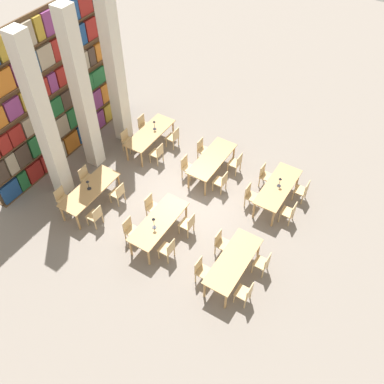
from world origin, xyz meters
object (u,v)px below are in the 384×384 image
(desk_lamp_2, at_px, (88,183))
(chair_14, at_px, (236,163))
(chair_16, at_px, (95,216))
(chair_21, at_px, (127,140))
(chair_2, at_px, (263,263))
(chair_5, at_px, (251,195))
(chair_13, at_px, (187,167))
(chair_7, at_px, (265,175))
(desk_lamp_3, at_px, (154,123))
(chair_15, at_px, (203,149))
(chair_22, at_px, (174,137))
(chair_17, at_px, (63,198))
(reading_table_5, at_px, (150,134))
(reading_table_3, at_px, (212,160))
(chair_18, at_px, (118,193))
(chair_3, at_px, (221,242))
(reading_table_1, at_px, (278,188))
(chair_9, at_px, (131,229))
(chair_19, at_px, (86,177))
(chair_20, at_px, (158,153))
(chair_0, at_px, (245,293))
(chair_4, at_px, (289,212))
(desk_lamp_1, at_px, (154,221))
(chair_1, at_px, (202,270))
(reading_table_4, at_px, (90,191))
(desk_lamp_0, at_px, (280,181))
(chair_6, at_px, (303,190))
(chair_12, at_px, (221,181))
(pillar_left, at_px, (43,122))
(reading_table_2, at_px, (159,223))
(chair_10, at_px, (188,224))
(chair_23, at_px, (144,125))
(pillar_right, at_px, (115,70))
(pillar_center, at_px, (82,94))
(reading_table_0, at_px, (233,262))
(chair_8, at_px, (168,249))

(desk_lamp_2, bearing_deg, chair_14, -40.76)
(chair_16, xyz_separation_m, chair_21, (3.55, 1.43, 0.00))
(chair_2, xyz_separation_m, chair_5, (2.24, 1.53, 0.00))
(chair_13, xyz_separation_m, chair_16, (-3.51, 1.31, 0.00))
(chair_7, relative_size, desk_lamp_3, 2.17)
(chair_15, xyz_separation_m, chair_22, (0.01, 1.32, 0.00))
(chair_17, distance_m, reading_table_5, 4.15)
(reading_table_3, relative_size, chair_18, 2.61)
(chair_3, relative_size, chair_18, 1.00)
(reading_table_1, relative_size, chair_9, 2.61)
(reading_table_1, distance_m, chair_19, 6.66)
(reading_table_3, bearing_deg, chair_20, 104.74)
(chair_0, xyz_separation_m, chair_4, (3.41, 0.12, 0.00))
(desk_lamp_1, height_order, chair_13, desk_lamp_1)
(chair_2, relative_size, chair_19, 1.00)
(chair_1, height_order, chair_21, same)
(desk_lamp_1, distance_m, reading_table_4, 2.81)
(reading_table_1, bearing_deg, chair_13, 99.45)
(chair_17, height_order, chair_22, same)
(chair_3, relative_size, desk_lamp_0, 2.25)
(chair_2, relative_size, chair_6, 1.00)
(chair_3, relative_size, chair_12, 1.00)
(pillar_left, xyz_separation_m, chair_13, (2.88, -3.37, -2.53))
(reading_table_2, xyz_separation_m, chair_10, (0.59, -0.71, -0.22))
(pillar_left, relative_size, chair_21, 6.90)
(chair_9, bearing_deg, chair_23, -148.33)
(chair_4, bearing_deg, chair_14, 65.88)
(chair_6, bearing_deg, chair_13, 105.28)
(chair_23, bearing_deg, desk_lamp_1, 39.82)
(chair_7, bearing_deg, pillar_right, -85.10)
(pillar_left, height_order, chair_13, pillar_left)
(pillar_right, bearing_deg, chair_16, -153.28)
(chair_12, relative_size, desk_lamp_2, 2.21)
(desk_lamp_2, bearing_deg, reading_table_4, -114.52)
(chair_21, height_order, chair_22, same)
(pillar_center, xyz_separation_m, reading_table_3, (1.72, -4.08, -2.31))
(desk_lamp_2, relative_size, desk_lamp_3, 0.98)
(chair_21, bearing_deg, chair_0, 62.96)
(chair_12, bearing_deg, chair_2, -130.40)
(chair_4, bearing_deg, chair_12, 88.90)
(reading_table_0, bearing_deg, chair_20, 58.47)
(chair_0, height_order, chair_19, same)
(chair_14, bearing_deg, reading_table_0, -153.40)
(desk_lamp_0, bearing_deg, pillar_right, 89.87)
(chair_12, bearing_deg, reading_table_3, 51.11)
(chair_17, bearing_deg, chair_18, 129.84)
(pillar_center, relative_size, chair_17, 6.90)
(chair_8, bearing_deg, desk_lamp_1, 67.82)
(reading_table_4, xyz_separation_m, desk_lamp_3, (3.73, -0.02, 0.35))
(chair_8, bearing_deg, chair_5, -19.00)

